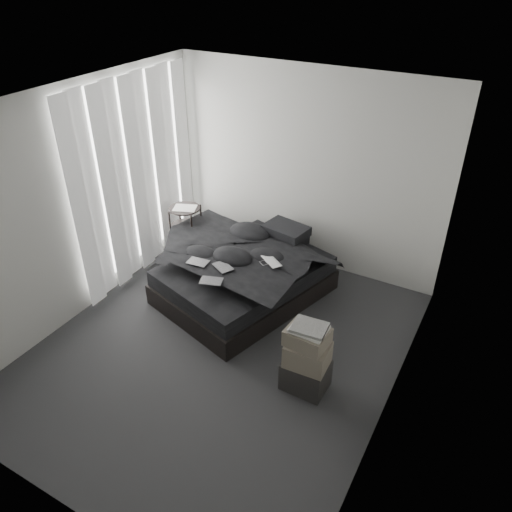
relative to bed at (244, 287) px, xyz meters
The scene contains 25 objects.
floor 1.01m from the bed, 74.97° to the right, with size 3.60×4.20×0.01m, color #2B2B2D.
ceiling 2.67m from the bed, 74.97° to the right, with size 3.60×4.20×0.01m, color white.
wall_back 1.65m from the bed, 77.10° to the left, with size 3.60×0.01×2.60m, color beige.
wall_front 3.29m from the bed, 85.16° to the right, with size 3.60×0.01×2.60m, color beige.
wall_left 2.16m from the bed, 147.89° to the right, with size 0.01×4.20×2.60m, color beige.
wall_right 2.56m from the bed, 25.14° to the right, with size 0.01×4.20×2.60m, color beige.
window_left 1.95m from the bed, behind, with size 0.02×2.00×2.30m, color white.
curtain_left 1.87m from the bed, behind, with size 0.06×2.12×2.48m, color white.
bed is the anchor object (origin of this frame).
mattress 0.23m from the bed, 45.00° to the left, with size 1.39×1.85×0.20m, color black.
duvet 0.45m from the bed, 106.03° to the right, with size 1.41×1.63×0.22m, color black.
pillow_lower 0.84m from the bed, 77.54° to the left, with size 0.57×0.39×0.13m, color black.
pillow_upper 0.89m from the bed, 72.50° to the left, with size 0.54×0.37×0.12m, color black.
laptop 0.67m from the bed, ahead, with size 0.31×0.20×0.02m, color silver.
comic_a 0.79m from the bed, 130.48° to the right, with size 0.24×0.16×0.01m, color black.
comic_b 0.68m from the bed, 98.91° to the right, with size 0.24×0.16×0.01m, color black.
comic_c 0.88m from the bed, 91.61° to the right, with size 0.24×0.16×0.01m, color black.
side_stand 1.23m from the bed, 161.01° to the left, with size 0.41×0.41×0.76m, color black.
papers 1.35m from the bed, 161.19° to the left, with size 0.29×0.22×0.02m, color white.
floor_books 0.78m from the bed, 150.60° to the right, with size 0.13×0.19×0.13m, color black.
box_lower 1.64m from the bed, 38.21° to the right, with size 0.43×0.33×0.32m, color black.
box_mid 1.68m from the bed, 38.27° to the right, with size 0.40×0.32×0.24m, color #625A4D.
box_upper 1.71m from the bed, 38.40° to the right, with size 0.38×0.31×0.17m, color #625A4D.
art_book_white 1.75m from the bed, 38.21° to the right, with size 0.32×0.26×0.03m, color silver.
art_book_snake 1.77m from the bed, 38.27° to the right, with size 0.32×0.25×0.03m, color silver.
Camera 1 is at (2.32, -3.35, 3.74)m, focal length 35.00 mm.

